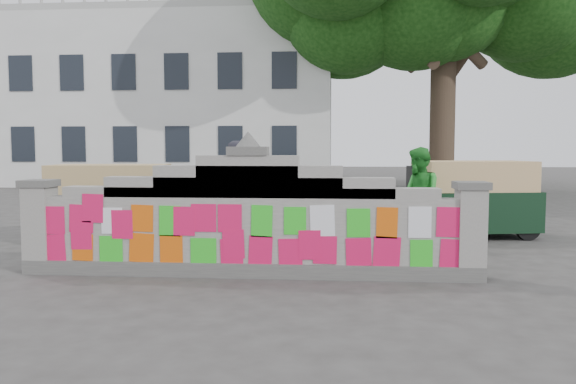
{
  "coord_description": "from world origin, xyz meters",
  "views": [
    {
      "loc": [
        1.18,
        -7.67,
        1.76
      ],
      "look_at": [
        0.47,
        1.0,
        1.1
      ],
      "focal_mm": 35.0,
      "sensor_mm": 36.0,
      "label": 1
    }
  ],
  "objects_px": {
    "rickshaw_left": "(115,202)",
    "rickshaw_right": "(469,198)",
    "cyclist_bike": "(240,224)",
    "cyclist_rider": "(240,204)",
    "pedestrian": "(418,197)"
  },
  "relations": [
    {
      "from": "pedestrian",
      "to": "rickshaw_right",
      "type": "distance_m",
      "value": 1.73
    },
    {
      "from": "cyclist_rider",
      "to": "rickshaw_right",
      "type": "height_order",
      "value": "cyclist_rider"
    },
    {
      "from": "cyclist_bike",
      "to": "cyclist_rider",
      "type": "bearing_deg",
      "value": -85.48
    },
    {
      "from": "cyclist_bike",
      "to": "rickshaw_right",
      "type": "bearing_deg",
      "value": -60.01
    },
    {
      "from": "cyclist_rider",
      "to": "rickshaw_left",
      "type": "xyz_separation_m",
      "value": [
        -2.52,
        0.8,
        -0.06
      ]
    },
    {
      "from": "rickshaw_right",
      "to": "rickshaw_left",
      "type": "bearing_deg",
      "value": 0.13
    },
    {
      "from": "rickshaw_right",
      "to": "cyclist_bike",
      "type": "bearing_deg",
      "value": 15.21
    },
    {
      "from": "rickshaw_left",
      "to": "rickshaw_right",
      "type": "xyz_separation_m",
      "value": [
        6.83,
        1.25,
        0.03
      ]
    },
    {
      "from": "cyclist_bike",
      "to": "rickshaw_left",
      "type": "xyz_separation_m",
      "value": [
        -2.52,
        0.8,
        0.28
      ]
    },
    {
      "from": "cyclist_bike",
      "to": "pedestrian",
      "type": "distance_m",
      "value": 3.25
    },
    {
      "from": "cyclist_rider",
      "to": "pedestrian",
      "type": "distance_m",
      "value": 3.22
    },
    {
      "from": "cyclist_bike",
      "to": "rickshaw_left",
      "type": "bearing_deg",
      "value": 76.85
    },
    {
      "from": "pedestrian",
      "to": "cyclist_bike",
      "type": "bearing_deg",
      "value": -82.58
    },
    {
      "from": "cyclist_bike",
      "to": "rickshaw_left",
      "type": "relative_size",
      "value": 0.68
    },
    {
      "from": "cyclist_bike",
      "to": "rickshaw_right",
      "type": "height_order",
      "value": "rickshaw_right"
    }
  ]
}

